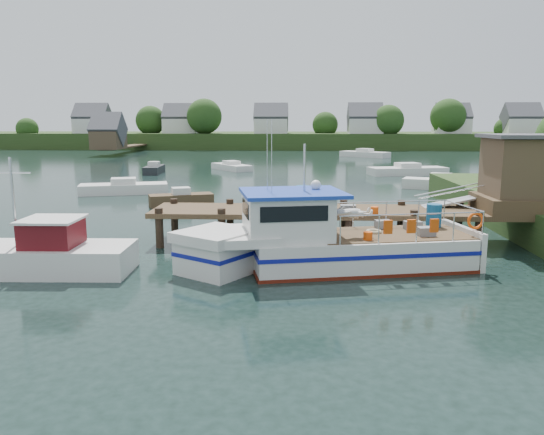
{
  "coord_description": "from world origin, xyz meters",
  "views": [
    {
      "loc": [
        -0.01,
        -21.7,
        4.95
      ],
      "look_at": [
        -1.0,
        -1.5,
        1.3
      ],
      "focal_mm": 35.0,
      "sensor_mm": 36.0,
      "label": 1
    }
  ],
  "objects_px": {
    "dock": "(458,190)",
    "moored_e": "(154,169)",
    "moored_c": "(407,170)",
    "moored_d": "(232,167)",
    "lobster_boat": "(324,242)",
    "moored_far": "(365,154)",
    "moored_b": "(440,183)",
    "moored_rowboat": "(181,199)",
    "work_boat": "(30,255)",
    "moored_a": "(124,188)"
  },
  "relations": [
    {
      "from": "dock",
      "to": "moored_e",
      "type": "bearing_deg",
      "value": 124.96
    },
    {
      "from": "lobster_boat",
      "to": "moored_a",
      "type": "bearing_deg",
      "value": 113.32
    },
    {
      "from": "dock",
      "to": "moored_rowboat",
      "type": "relative_size",
      "value": 4.18
    },
    {
      "from": "dock",
      "to": "lobster_boat",
      "type": "height_order",
      "value": "lobster_boat"
    },
    {
      "from": "dock",
      "to": "moored_c",
      "type": "bearing_deg",
      "value": 82.44
    },
    {
      "from": "lobster_boat",
      "to": "moored_e",
      "type": "relative_size",
      "value": 2.47
    },
    {
      "from": "moored_far",
      "to": "moored_d",
      "type": "bearing_deg",
      "value": -103.66
    },
    {
      "from": "moored_rowboat",
      "to": "moored_b",
      "type": "relative_size",
      "value": 0.7
    },
    {
      "from": "moored_rowboat",
      "to": "moored_e",
      "type": "distance_m",
      "value": 21.14
    },
    {
      "from": "moored_rowboat",
      "to": "moored_b",
      "type": "height_order",
      "value": "moored_b"
    },
    {
      "from": "lobster_boat",
      "to": "moored_rowboat",
      "type": "relative_size",
      "value": 2.66
    },
    {
      "from": "lobster_boat",
      "to": "moored_c",
      "type": "xyz_separation_m",
      "value": [
        9.47,
        33.11,
        -0.49
      ]
    },
    {
      "from": "moored_rowboat",
      "to": "work_boat",
      "type": "bearing_deg",
      "value": -88.23
    },
    {
      "from": "dock",
      "to": "moored_rowboat",
      "type": "bearing_deg",
      "value": 144.95
    },
    {
      "from": "moored_a",
      "to": "moored_d",
      "type": "distance_m",
      "value": 19.53
    },
    {
      "from": "lobster_boat",
      "to": "work_boat",
      "type": "height_order",
      "value": "lobster_boat"
    },
    {
      "from": "dock",
      "to": "moored_d",
      "type": "xyz_separation_m",
      "value": [
        -13.47,
        33.43,
        -1.88
      ]
    },
    {
      "from": "moored_rowboat",
      "to": "moored_d",
      "type": "xyz_separation_m",
      "value": [
        0.05,
        23.95,
        -0.05
      ]
    },
    {
      "from": "dock",
      "to": "moored_e",
      "type": "relative_size",
      "value": 3.88
    },
    {
      "from": "moored_a",
      "to": "moored_d",
      "type": "height_order",
      "value": "moored_a"
    },
    {
      "from": "moored_far",
      "to": "moored_a",
      "type": "distance_m",
      "value": 46.14
    },
    {
      "from": "dock",
      "to": "moored_c",
      "type": "distance_m",
      "value": 29.38
    },
    {
      "from": "dock",
      "to": "moored_b",
      "type": "xyz_separation_m",
      "value": [
        4.13,
        18.24,
        -1.8
      ]
    },
    {
      "from": "moored_far",
      "to": "moored_c",
      "type": "xyz_separation_m",
      "value": [
        0.8,
        -26.23,
        -0.02
      ]
    },
    {
      "from": "moored_d",
      "to": "moored_a",
      "type": "bearing_deg",
      "value": -110.85
    },
    {
      "from": "moored_rowboat",
      "to": "moored_a",
      "type": "relative_size",
      "value": 0.63
    },
    {
      "from": "work_boat",
      "to": "moored_b",
      "type": "relative_size",
      "value": 1.28
    },
    {
      "from": "moored_rowboat",
      "to": "moored_d",
      "type": "relative_size",
      "value": 0.69
    },
    {
      "from": "dock",
      "to": "moored_far",
      "type": "relative_size",
      "value": 2.34
    },
    {
      "from": "dock",
      "to": "moored_d",
      "type": "height_order",
      "value": "dock"
    },
    {
      "from": "lobster_boat",
      "to": "moored_e",
      "type": "distance_m",
      "value": 36.65
    },
    {
      "from": "dock",
      "to": "moored_b",
      "type": "height_order",
      "value": "dock"
    },
    {
      "from": "moored_a",
      "to": "moored_c",
      "type": "bearing_deg",
      "value": 36.57
    },
    {
      "from": "moored_rowboat",
      "to": "moored_d",
      "type": "height_order",
      "value": "moored_rowboat"
    },
    {
      "from": "dock",
      "to": "work_boat",
      "type": "distance_m",
      "value": 16.29
    },
    {
      "from": "moored_rowboat",
      "to": "moored_c",
      "type": "xyz_separation_m",
      "value": [
        17.37,
        19.58,
        0.02
      ]
    },
    {
      "from": "dock",
      "to": "moored_e",
      "type": "xyz_separation_m",
      "value": [
        -20.57,
        29.41,
        -1.81
      ]
    },
    {
      "from": "moored_rowboat",
      "to": "moored_b",
      "type": "distance_m",
      "value": 19.7
    },
    {
      "from": "work_boat",
      "to": "moored_a",
      "type": "xyz_separation_m",
      "value": [
        -3.29,
        19.63,
        -0.2
      ]
    },
    {
      "from": "dock",
      "to": "moored_b",
      "type": "bearing_deg",
      "value": 77.25
    },
    {
      "from": "work_boat",
      "to": "moored_far",
      "type": "height_order",
      "value": "work_boat"
    },
    {
      "from": "moored_rowboat",
      "to": "moored_far",
      "type": "distance_m",
      "value": 48.72
    },
    {
      "from": "work_boat",
      "to": "moored_rowboat",
      "type": "bearing_deg",
      "value": 80.74
    },
    {
      "from": "dock",
      "to": "moored_b",
      "type": "relative_size",
      "value": 2.92
    },
    {
      "from": "work_boat",
      "to": "moored_b",
      "type": "height_order",
      "value": "work_boat"
    },
    {
      "from": "work_boat",
      "to": "moored_a",
      "type": "bearing_deg",
      "value": 97.7
    },
    {
      "from": "lobster_boat",
      "to": "work_boat",
      "type": "distance_m",
      "value": 9.85
    },
    {
      "from": "moored_c",
      "to": "moored_d",
      "type": "distance_m",
      "value": 17.87
    },
    {
      "from": "moored_far",
      "to": "moored_b",
      "type": "distance_m",
      "value": 37.07
    },
    {
      "from": "dock",
      "to": "moored_far",
      "type": "height_order",
      "value": "dock"
    }
  ]
}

